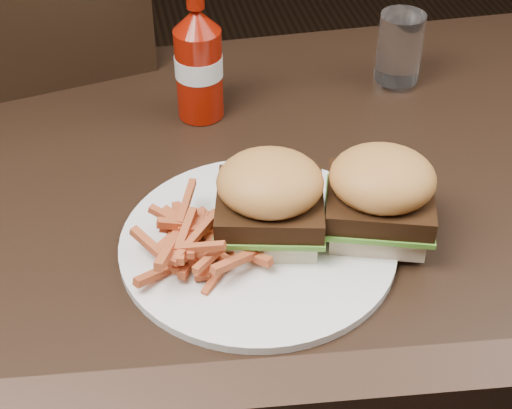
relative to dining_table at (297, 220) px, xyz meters
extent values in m
cube|color=black|center=(0.00, 0.00, 0.00)|extent=(1.20, 0.80, 0.04)
cube|color=black|center=(-0.37, 0.50, -0.30)|extent=(0.53, 0.53, 0.04)
cylinder|color=white|center=(-0.06, -0.06, 0.03)|extent=(0.29, 0.29, 0.01)
cube|color=beige|center=(-0.04, -0.05, 0.04)|extent=(0.11, 0.11, 0.02)
cube|color=beige|center=(0.07, -0.06, 0.04)|extent=(0.12, 0.12, 0.02)
cylinder|color=maroon|center=(-0.08, 0.21, 0.08)|extent=(0.08, 0.08, 0.12)
cylinder|color=white|center=(0.19, 0.23, 0.08)|extent=(0.06, 0.06, 0.09)
camera|label=1|loc=(-0.18, -0.65, 0.58)|focal=55.00mm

